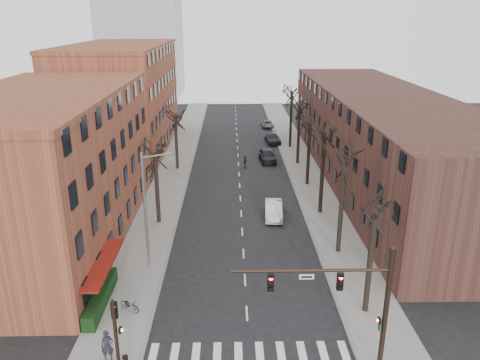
{
  "coord_description": "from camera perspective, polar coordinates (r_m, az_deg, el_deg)",
  "views": [
    {
      "loc": [
        -0.94,
        -21.38,
        17.95
      ],
      "look_at": [
        -0.15,
        18.41,
        4.0
      ],
      "focal_mm": 35.0,
      "sensor_mm": 36.0,
      "label": 1
    }
  ],
  "objects": [
    {
      "name": "parked_car_near",
      "position": [
        61.18,
        3.36,
        3.02
      ],
      "size": [
        2.27,
        4.91,
        1.63
      ],
      "primitive_type": "imported",
      "rotation": [
        0.0,
        0.0,
        0.07
      ],
      "color": "black",
      "rests_on": "ground"
    },
    {
      "name": "tree_left_b",
      "position": [
        58.59,
        -7.61,
        1.3
      ],
      "size": [
        5.2,
        5.2,
        9.5
      ],
      "primitive_type": null,
      "color": "black",
      "rests_on": "ground"
    },
    {
      "name": "building_left_near",
      "position": [
        41.14,
        -22.55,
        0.91
      ],
      "size": [
        12.0,
        26.0,
        12.0
      ],
      "primitive_type": "cube",
      "color": "brown",
      "rests_on": "ground"
    },
    {
      "name": "signal_mast_arm",
      "position": [
        25.3,
        14.11,
        -13.74
      ],
      "size": [
        8.14,
        0.3,
        7.2
      ],
      "color": "black",
      "rests_on": "ground"
    },
    {
      "name": "bicycle",
      "position": [
        31.69,
        -13.28,
        -14.58
      ],
      "size": [
        1.57,
        1.25,
        0.8
      ],
      "primitive_type": "imported",
      "rotation": [
        0.0,
        0.0,
        1.02
      ],
      "color": "gray",
      "rests_on": "sidewalk_left"
    },
    {
      "name": "signal_pole_left",
      "position": [
        26.25,
        -14.91,
        -17.19
      ],
      "size": [
        0.47,
        0.44,
        4.4
      ],
      "color": "black",
      "rests_on": "ground"
    },
    {
      "name": "parked_car_far",
      "position": [
        80.57,
        3.35,
        6.83
      ],
      "size": [
        1.99,
        4.12,
        1.13
      ],
      "primitive_type": "imported",
      "rotation": [
        0.0,
        0.0,
        0.03
      ],
      "color": "slate",
      "rests_on": "ground"
    },
    {
      "name": "streetlight",
      "position": [
        34.48,
        -11.24,
        -3.11
      ],
      "size": [
        2.45,
        0.22,
        9.03
      ],
      "color": "slate",
      "rests_on": "ground"
    },
    {
      "name": "tree_right_a",
      "position": [
        32.24,
        14.98,
        -15.27
      ],
      "size": [
        5.2,
        5.2,
        10.0
      ],
      "primitive_type": null,
      "color": "black",
      "rests_on": "ground"
    },
    {
      "name": "tree_right_c",
      "position": [
        45.91,
        9.7,
        -3.99
      ],
      "size": [
        5.2,
        5.2,
        11.6
      ],
      "primitive_type": null,
      "color": "black",
      "rests_on": "ground"
    },
    {
      "name": "tree_right_f",
      "position": [
        68.33,
        6.1,
        3.98
      ],
      "size": [
        5.2,
        5.2,
        11.6
      ],
      "primitive_type": null,
      "color": "black",
      "rests_on": "ground"
    },
    {
      "name": "sidewalk_left",
      "position": [
        59.56,
        -7.9,
        1.67
      ],
      "size": [
        4.0,
        90.0,
        0.15
      ],
      "primitive_type": "cube",
      "color": "gray",
      "rests_on": "ground"
    },
    {
      "name": "building_right",
      "position": [
        55.63,
        16.69,
        5.04
      ],
      "size": [
        12.0,
        50.0,
        10.0
      ],
      "primitive_type": "cube",
      "color": "#4F2E25",
      "rests_on": "ground"
    },
    {
      "name": "tree_right_e",
      "position": [
        60.72,
        7.0,
        1.98
      ],
      "size": [
        5.2,
        5.2,
        10.8
      ],
      "primitive_type": null,
      "color": "black",
      "rests_on": "ground"
    },
    {
      "name": "building_left_far",
      "position": [
        67.98,
        -14.12,
        9.48
      ],
      "size": [
        12.0,
        28.0,
        14.0
      ],
      "primitive_type": "cube",
      "color": "brown",
      "rests_on": "ground"
    },
    {
      "name": "pedestrian_a",
      "position": [
        27.83,
        -15.87,
        -18.88
      ],
      "size": [
        0.74,
        0.55,
        1.84
      ],
      "primitive_type": "imported",
      "rotation": [
        0.0,
        0.0,
        0.18
      ],
      "color": "#212229",
      "rests_on": "sidewalk_left"
    },
    {
      "name": "awning_left",
      "position": [
        33.81,
        -15.89,
        -13.58
      ],
      "size": [
        1.2,
        7.0,
        0.15
      ],
      "primitive_type": "cube",
      "color": "maroon",
      "rests_on": "ground"
    },
    {
      "name": "tree_left_a",
      "position": [
        43.79,
        -9.82,
        -5.19
      ],
      "size": [
        5.2,
        5.2,
        9.5
      ],
      "primitive_type": null,
      "color": "black",
      "rests_on": "ground"
    },
    {
      "name": "hedge",
      "position": [
        32.69,
        -16.6,
        -13.55
      ],
      "size": [
        0.8,
        6.0,
        1.0
      ],
      "primitive_type": "cube",
      "color": "#133311",
      "rests_on": "sidewalk_left"
    },
    {
      "name": "sidewalk_right",
      "position": [
        59.82,
        7.51,
        1.76
      ],
      "size": [
        4.0,
        90.0,
        0.15
      ],
      "primitive_type": "cube",
      "color": "gray",
      "rests_on": "ground"
    },
    {
      "name": "tree_right_d",
      "position": [
        53.23,
        8.16,
        -0.59
      ],
      "size": [
        5.2,
        5.2,
        10.0
      ],
      "primitive_type": null,
      "color": "black",
      "rests_on": "ground"
    },
    {
      "name": "silver_sedan",
      "position": [
        44.21,
        4.11,
        -3.64
      ],
      "size": [
        1.86,
        4.61,
        1.49
      ],
      "primitive_type": "imported",
      "rotation": [
        0.0,
        0.0,
        -0.06
      ],
      "color": "silver",
      "rests_on": "ground"
    },
    {
      "name": "parked_car_mid",
      "position": [
        70.37,
        4.0,
        5.1
      ],
      "size": [
        2.35,
        5.05,
        1.43
      ],
      "primitive_type": "imported",
      "rotation": [
        0.0,
        0.0,
        0.07
      ],
      "color": "#212129",
      "rests_on": "ground"
    },
    {
      "name": "tree_right_b",
      "position": [
        38.85,
        11.83,
        -8.65
      ],
      "size": [
        5.2,
        5.2,
        10.8
      ],
      "primitive_type": null,
      "color": "black",
      "rests_on": "ground"
    },
    {
      "name": "pedestrian_crossing",
      "position": [
        58.28,
        0.62,
        2.21
      ],
      "size": [
        0.5,
        0.99,
        1.62
      ],
      "primitive_type": "imported",
      "rotation": [
        0.0,
        0.0,
        1.45
      ],
      "color": "black",
      "rests_on": "ground"
    },
    {
      "name": "ground",
      "position": [
        27.93,
        1.13,
        -20.68
      ],
      "size": [
        160.0,
        160.0,
        0.0
      ],
      "primitive_type": "plane",
      "color": "black",
      "rests_on": "ground"
    }
  ]
}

